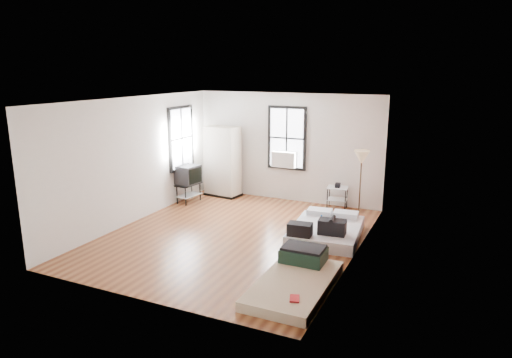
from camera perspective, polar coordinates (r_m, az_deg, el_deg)
The scene contains 8 objects.
ground at distance 9.59m, azimuth -2.68°, elevation -7.08°, with size 6.00×6.00×0.00m, color #5E2E18.
room_shell at distance 9.34m, azimuth -0.51°, elevation 3.44°, with size 5.02×6.02×2.80m.
mattress_main at distance 9.55m, azimuth 8.71°, elevation -6.30°, with size 1.51×1.94×0.59m.
mattress_bare at distance 7.53m, azimuth 5.11°, elevation -12.09°, with size 1.06×2.02×0.43m.
wardrobe at distance 12.37m, azimuth -4.20°, elevation 2.19°, with size 1.02×0.66×1.89m.
side_table at distance 11.40m, azimuth 10.15°, elevation -1.58°, with size 0.54×0.45×0.66m.
floor_lamp at distance 10.53m, azimuth 13.05°, elevation 2.22°, with size 0.34×0.34×1.61m.
tv_stand at distance 11.87m, azimuth -8.47°, elevation 0.37°, with size 0.55×0.74×0.98m.
Camera 1 is at (4.16, -7.95, 3.39)m, focal length 32.00 mm.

